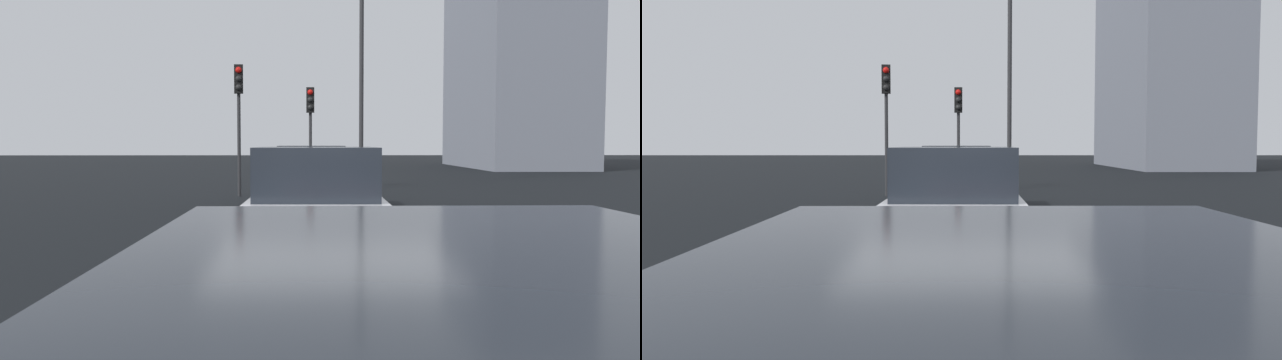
% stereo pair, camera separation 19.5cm
% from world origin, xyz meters
% --- Properties ---
extents(ground_plane, '(160.00, 160.00, 0.20)m').
position_xyz_m(ground_plane, '(0.00, 0.00, -0.10)').
color(ground_plane, black).
extents(car_black_lead, '(4.68, 2.10, 1.63)m').
position_xyz_m(car_black_lead, '(9.33, 0.14, 0.78)').
color(car_black_lead, black).
rests_on(car_black_lead, ground_plane).
extents(car_white_second, '(4.54, 2.05, 1.65)m').
position_xyz_m(car_white_second, '(2.01, 0.12, 0.78)').
color(car_white_second, silver).
rests_on(car_white_second, ground_plane).
extents(traffic_light_near_left, '(0.32, 0.30, 4.16)m').
position_xyz_m(traffic_light_near_left, '(13.34, 2.41, 2.99)').
color(traffic_light_near_left, '#2D2D30').
rests_on(traffic_light_near_left, ground_plane).
extents(traffic_light_near_right, '(0.32, 0.29, 3.69)m').
position_xyz_m(traffic_light_near_right, '(16.01, 0.14, 2.67)').
color(traffic_light_near_right, '#2D2D30').
rests_on(traffic_light_near_right, ground_plane).
extents(street_lamp_kerbside, '(0.56, 0.36, 8.70)m').
position_xyz_m(street_lamp_kerbside, '(16.49, -1.73, 5.02)').
color(street_lamp_kerbside, '#2D2D30').
rests_on(street_lamp_kerbside, ground_plane).
extents(building_facade_left, '(14.20, 6.48, 14.90)m').
position_xyz_m(building_facade_left, '(37.01, -14.00, 7.45)').
color(building_facade_left, gray).
rests_on(building_facade_left, ground_plane).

